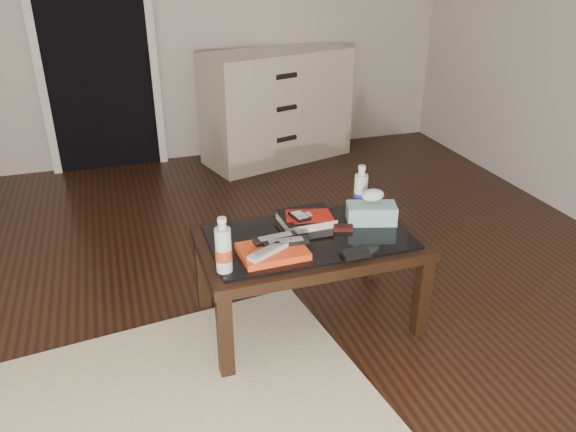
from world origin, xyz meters
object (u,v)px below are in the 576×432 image
water_bottle_left (223,245)px  water_bottle_right (361,189)px  textbook (306,218)px  tissue_box (371,213)px  coffee_table (309,249)px  dresser (277,106)px

water_bottle_left → water_bottle_right: same height
textbook → tissue_box: 0.31m
textbook → tissue_box: size_ratio=1.09×
textbook → water_bottle_right: water_bottle_right is taller
textbook → coffee_table: bearing=-106.3°
dresser → tissue_box: size_ratio=5.61×
water_bottle_left → water_bottle_right: 0.84m
water_bottle_right → water_bottle_left: bearing=-155.3°
textbook → water_bottle_right: 0.32m
coffee_table → textbook: (0.03, 0.13, 0.09)m
textbook → water_bottle_right: bearing=6.5°
coffee_table → water_bottle_left: size_ratio=4.20×
textbook → tissue_box: bearing=-18.4°
tissue_box → water_bottle_right: bearing=106.8°
coffee_table → water_bottle_left: (-0.43, -0.17, 0.18)m
dresser → textbook: (-0.50, -2.12, 0.03)m
water_bottle_right → textbook: bearing=-171.1°
water_bottle_left → coffee_table: bearing=21.8°
dresser → textbook: dresser is taller
coffee_table → water_bottle_left: bearing=-158.2°
water_bottle_left → tissue_box: water_bottle_left is taller
tissue_box → textbook: bearing=-178.8°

